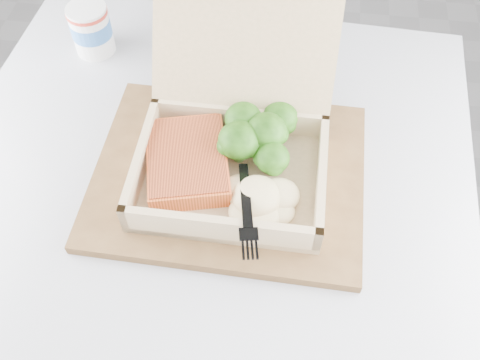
# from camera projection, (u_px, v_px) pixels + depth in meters

# --- Properties ---
(floor) EXTENTS (4.00, 4.00, 0.00)m
(floor) POSITION_uv_depth(u_px,v_px,m) (435.00, 182.00, 1.58)
(floor) COLOR #9C9CA2
(floor) RESTS_ON ground
(cafe_table) EXTENTS (0.76, 0.76, 0.70)m
(cafe_table) POSITION_uv_depth(u_px,v_px,m) (210.00, 242.00, 0.87)
(cafe_table) COLOR black
(cafe_table) RESTS_ON floor
(serving_tray) EXTENTS (0.36, 0.29, 0.02)m
(serving_tray) POSITION_uv_depth(u_px,v_px,m) (229.00, 175.00, 0.72)
(serving_tray) COLOR brown
(serving_tray) RESTS_ON cafe_table
(takeout_container) EXTENTS (0.24, 0.29, 0.20)m
(takeout_container) POSITION_uv_depth(u_px,v_px,m) (235.00, 128.00, 0.69)
(takeout_container) COLOR tan
(takeout_container) RESTS_ON serving_tray
(salmon_fillet) EXTENTS (0.13, 0.15, 0.03)m
(salmon_fillet) POSITION_uv_depth(u_px,v_px,m) (187.00, 161.00, 0.69)
(salmon_fillet) COLOR orange
(salmon_fillet) RESTS_ON takeout_container
(broccoli_pile) EXTENTS (0.13, 0.13, 0.05)m
(broccoli_pile) POSITION_uv_depth(u_px,v_px,m) (266.00, 138.00, 0.70)
(broccoli_pile) COLOR #38801C
(broccoli_pile) RESTS_ON takeout_container
(mashed_potatoes) EXTENTS (0.10, 0.09, 0.03)m
(mashed_potatoes) POSITION_uv_depth(u_px,v_px,m) (257.00, 197.00, 0.66)
(mashed_potatoes) COLOR #F2E39C
(mashed_potatoes) RESTS_ON takeout_container
(plastic_fork) EXTENTS (0.04, 0.16, 0.02)m
(plastic_fork) POSITION_uv_depth(u_px,v_px,m) (245.00, 181.00, 0.65)
(plastic_fork) COLOR black
(plastic_fork) RESTS_ON mashed_potatoes
(paper_cup) EXTENTS (0.06, 0.06, 0.08)m
(paper_cup) POSITION_uv_depth(u_px,v_px,m) (91.00, 28.00, 0.84)
(paper_cup) COLOR silver
(paper_cup) RESTS_ON cafe_table
(receipt) EXTENTS (0.10, 0.15, 0.00)m
(receipt) POSITION_uv_depth(u_px,v_px,m) (267.00, 89.00, 0.82)
(receipt) COLOR silver
(receipt) RESTS_ON cafe_table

